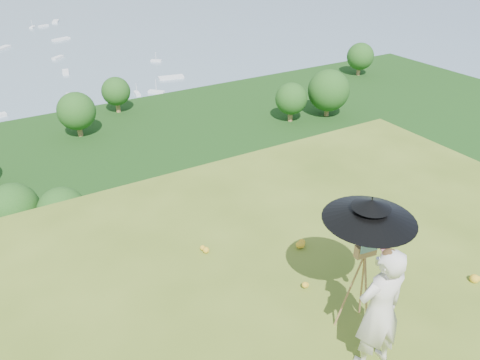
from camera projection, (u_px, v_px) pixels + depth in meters
forest_slope at (70, 322)px, 45.06m from camera, size 140.00×56.00×22.00m
shoreline_tier at (22, 198)px, 78.54m from camera, size 170.00×28.00×8.00m
slope_trees at (40, 198)px, 38.26m from camera, size 110.00×50.00×6.00m
harbor_town at (12, 164)px, 75.39m from camera, size 110.00×22.00×5.00m
painter at (380, 310)px, 5.43m from camera, size 0.68×0.49×1.74m
field_easel at (360, 283)px, 6.03m from camera, size 0.64×0.64×1.47m
sun_umbrella at (368, 226)px, 5.63m from camera, size 1.42×1.42×0.81m
painter_cap at (391, 254)px, 5.04m from camera, size 0.24×0.26×0.10m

